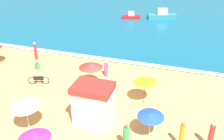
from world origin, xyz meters
name	(u,v)px	position (x,y,z in m)	size (l,w,h in m)	color
ground_plane	(99,94)	(0.00, 0.00, 0.00)	(60.00, 60.00, 0.00)	#E5B26B
ocean_water	(156,9)	(0.00, 28.00, 0.05)	(60.00, 44.00, 0.10)	#146B93
wave_breaker_foam	(120,61)	(0.00, 6.30, 0.10)	(57.00, 0.70, 0.01)	white
lifeguard_cabana	(93,104)	(0.97, -3.49, 1.51)	(2.64, 1.95, 2.96)	white
beach_umbrella_1	(151,115)	(4.93, -3.85, 1.78)	(2.06, 2.07, 1.99)	silver
beach_umbrella_3	(25,104)	(-2.88, -5.59, 2.01)	(2.49, 2.50, 2.22)	silver
beach_umbrella_4	(145,80)	(3.79, -0.09, 2.02)	(1.82, 1.80, 2.28)	#4C3823
beach_umbrella_6	(34,135)	(-0.86, -7.71, 1.84)	(2.56, 2.57, 2.11)	silver
beach_umbrella_9	(91,66)	(-0.96, 0.88, 2.00)	(2.04, 2.04, 2.19)	#4C3823
parked_bicycle	(39,80)	(-5.50, -0.09, 0.38)	(1.74, 0.66, 0.76)	black
beachgoer_3	(35,51)	(-8.51, 4.29, 0.92)	(0.37, 0.37, 1.89)	red
beachgoer_4	(106,69)	(-0.37, 3.03, 0.71)	(0.38, 0.38, 1.53)	#D84CA5
beachgoer_5	(211,135)	(8.61, -3.64, 0.93)	(0.46, 0.46, 1.94)	red
beachgoer_8	(182,135)	(6.92, -4.12, 0.92)	(0.38, 0.38, 1.87)	orange
beachgoer_9	(37,66)	(-7.17, 2.34, 0.35)	(0.49, 0.49, 0.80)	green
beachgoer_10	(126,138)	(3.76, -5.31, 0.85)	(0.49, 0.49, 1.82)	green
small_boat_0	(131,16)	(-2.64, 21.14, 0.45)	(2.85, 1.73, 1.07)	red
small_boat_1	(162,15)	(1.81, 22.51, 0.60)	(4.40, 2.61, 1.56)	teal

